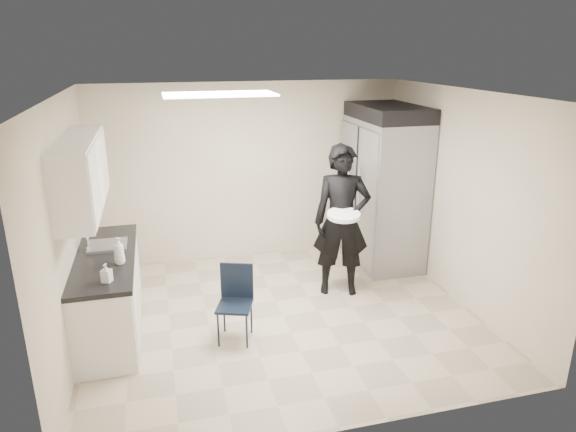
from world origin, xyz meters
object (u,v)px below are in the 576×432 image
object	(u,v)px
commercial_fridge	(384,193)
man_tuxedo	(342,221)
folding_chair	(235,306)
lower_counter	(109,295)

from	to	relation	value
commercial_fridge	man_tuxedo	bearing A→B (deg)	-139.02
commercial_fridge	folding_chair	xyz separation A→B (m)	(-2.46, -1.65, -0.64)
folding_chair	man_tuxedo	bearing A→B (deg)	48.45
man_tuxedo	folding_chair	bearing A→B (deg)	-135.10
lower_counter	man_tuxedo	distance (m)	2.89
folding_chair	commercial_fridge	bearing A→B (deg)	53.69
lower_counter	commercial_fridge	bearing A→B (deg)	15.88
commercial_fridge	man_tuxedo	world-z (taller)	commercial_fridge
commercial_fridge	folding_chair	distance (m)	3.03
lower_counter	folding_chair	xyz separation A→B (m)	(1.32, -0.57, -0.02)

